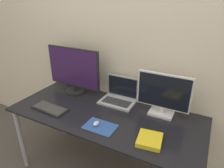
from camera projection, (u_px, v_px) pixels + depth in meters
The scene contains 9 objects.
wall_back at pixel (126, 45), 1.92m from camera, with size 7.00×0.05×2.50m.
desk at pixel (105, 121), 1.82m from camera, with size 1.72×0.74×0.72m.
monitor_left at pixel (74, 70), 2.07m from camera, with size 0.61×0.21×0.49m.
monitor_right at pixel (163, 94), 1.69m from camera, with size 0.46×0.15×0.38m.
laptop at pixel (119, 95), 1.97m from camera, with size 0.33×0.24×0.24m.
keyboard at pixel (50, 108), 1.84m from camera, with size 0.35×0.17×0.02m.
mousepad at pixel (100, 127), 1.60m from camera, with size 0.26×0.17×0.00m.
mouse at pixel (96, 124), 1.61m from camera, with size 0.04×0.06×0.03m.
book at pixel (150, 140), 1.43m from camera, with size 0.19×0.21×0.04m.
Camera 1 is at (0.77, -0.95, 1.70)m, focal length 32.00 mm.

